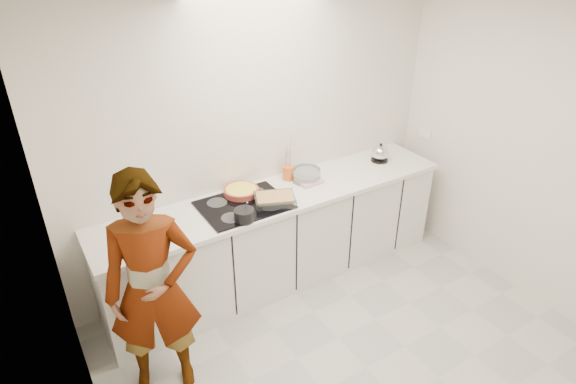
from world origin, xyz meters
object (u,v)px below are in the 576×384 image
tart_dish (241,191)px  hob (244,205)px  saucepan (244,215)px  baking_dish (275,199)px  mixing_bowl (307,175)px  utensil_crock (288,173)px  cook (153,289)px  kettle (380,153)px

tart_dish → hob: bearing=-110.2°
saucepan → tart_dish: bearing=66.4°
baking_dish → mixing_bowl: 0.51m
hob → tart_dish: size_ratio=1.91×
utensil_crock → cook: size_ratio=0.08×
saucepan → cook: 0.93m
hob → mixing_bowl: 0.70m
hob → saucepan: (-0.11, -0.22, 0.05)m
tart_dish → saucepan: 0.42m
kettle → utensil_crock: (-0.97, 0.14, -0.01)m
mixing_bowl → saucepan: bearing=-158.4°
saucepan → kettle: (1.65, 0.29, 0.02)m
tart_dish → cook: bearing=-144.5°
kettle → cook: (-2.50, -0.63, -0.14)m
saucepan → utensil_crock: bearing=32.6°
mixing_bowl → cook: bearing=-158.3°
saucepan → kettle: size_ratio=0.89×
cook → hob: bearing=48.6°
cook → utensil_crock: bearing=45.3°
baking_dish → cook: (-1.19, -0.45, -0.11)m
mixing_bowl → cook: cook is taller
saucepan → utensil_crock: 0.80m
utensil_crock → saucepan: bearing=-147.4°
utensil_crock → cook: cook is taller
tart_dish → cook: (-1.03, -0.73, -0.10)m
cook → kettle: bearing=32.6°
utensil_crock → cook: (-1.53, -0.77, -0.13)m
baking_dish → kettle: kettle is taller
mixing_bowl → cook: (-1.65, -0.66, -0.11)m
utensil_crock → cook: bearing=-153.1°
hob → baking_dish: bearing=-26.2°
hob → saucepan: saucepan is taller
saucepan → baking_dish: size_ratio=0.44×
tart_dish → kettle: kettle is taller
hob → utensil_crock: bearing=20.8°
hob → cook: size_ratio=0.42×
hob → baking_dish: baking_dish is taller
hob → tart_dish: (0.06, 0.17, 0.03)m
mixing_bowl → cook: size_ratio=0.16×
hob → cook: bearing=-149.8°
tart_dish → saucepan: (-0.17, -0.39, 0.02)m
tart_dish → baking_dish: size_ratio=0.94×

